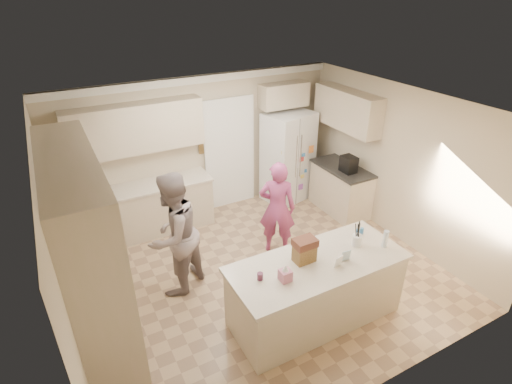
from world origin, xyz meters
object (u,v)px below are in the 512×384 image
coffee_maker (349,164)px  tissue_box (285,275)px  refrigerator (288,157)px  dollhouse_body (304,253)px  utensil_crock (357,240)px  teen_girl (277,208)px  island_base (316,291)px  teen_boy (174,235)px

coffee_maker → tissue_box: 3.28m
refrigerator → dollhouse_body: bearing=-131.6°
coffee_maker → utensil_crock: (-1.40, -1.85, -0.07)m
tissue_box → teen_girl: size_ratio=0.09×
utensil_crock → teen_girl: (-0.31, 1.50, -0.20)m
teen_girl → tissue_box: bearing=96.3°
utensil_crock → teen_girl: size_ratio=0.09×
island_base → teen_boy: teen_boy is taller
island_base → utensil_crock: utensil_crock is taller
utensil_crock → dollhouse_body: (-0.80, 0.05, 0.04)m
island_base → teen_boy: 2.06m
coffee_maker → utensil_crock: bearing=-127.1°
refrigerator → island_base: size_ratio=0.82×
utensil_crock → teen_girl: bearing=101.7°
teen_girl → coffee_maker: bearing=-133.8°
tissue_box → teen_boy: bearing=119.1°
refrigerator → island_base: (-1.47, -3.04, -0.46)m
island_base → dollhouse_body: (-0.15, 0.10, 0.60)m
utensil_crock → dollhouse_body: size_ratio=0.58×
refrigerator → coffee_maker: 1.28m
coffee_maker → island_base: (-2.05, -1.90, -0.63)m
refrigerator → tissue_box: size_ratio=12.86×
utensil_crock → tissue_box: bearing=-172.9°
teen_boy → island_base: bearing=101.0°
dollhouse_body → tissue_box: bearing=-153.4°
refrigerator → tissue_box: bearing=-135.5°
refrigerator → island_base: 3.41m
refrigerator → teen_girl: 1.87m
island_base → teen_girl: 1.63m
island_base → dollhouse_body: dollhouse_body is taller
dollhouse_body → teen_girl: size_ratio=0.16×
dollhouse_body → teen_boy: teen_boy is taller
dollhouse_body → teen_girl: (0.49, 1.45, -0.24)m
teen_girl → dollhouse_body: bearing=106.0°
refrigerator → teen_girl: bearing=-140.0°
tissue_box → island_base: bearing=10.3°
coffee_maker → teen_girl: size_ratio=0.19×
tissue_box → teen_girl: (0.89, 1.65, -0.20)m
tissue_box → teen_boy: size_ratio=0.08×
dollhouse_body → refrigerator: bearing=61.1°
refrigerator → island_base: bearing=-128.5°
refrigerator → dollhouse_body: size_ratio=6.92×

